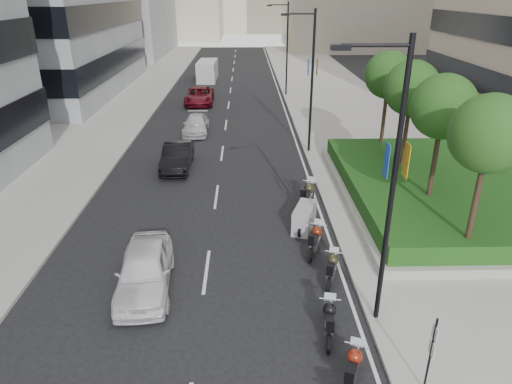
{
  "coord_description": "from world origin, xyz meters",
  "views": [
    {
      "loc": [
        0.06,
        -10.96,
        9.98
      ],
      "look_at": [
        0.5,
        7.02,
        2.0
      ],
      "focal_mm": 32.0,
      "sensor_mm": 36.0,
      "label": 1
    }
  ],
  "objects_px": {
    "car_d": "(199,96)",
    "delivery_van": "(207,72)",
    "lamp_post_1": "(310,76)",
    "motorcycle_3": "(332,268)",
    "car_a": "(145,270)",
    "parking_sign": "(431,351)",
    "motorcycle_2": "(329,320)",
    "motorcycle_1": "(352,369)",
    "motorcycle_4": "(315,240)",
    "lamp_post_2": "(286,45)",
    "car_b": "(177,156)",
    "motorcycle_6": "(308,196)",
    "lamp_post_0": "(389,178)",
    "motorcycle_5": "(304,218)",
    "car_c": "(196,124)"
  },
  "relations": [
    {
      "from": "motorcycle_1",
      "to": "car_b",
      "type": "height_order",
      "value": "car_b"
    },
    {
      "from": "lamp_post_2",
      "to": "delivery_van",
      "type": "bearing_deg",
      "value": 134.58
    },
    {
      "from": "motorcycle_5",
      "to": "car_d",
      "type": "distance_m",
      "value": 26.16
    },
    {
      "from": "motorcycle_4",
      "to": "motorcycle_2",
      "type": "bearing_deg",
      "value": -161.89
    },
    {
      "from": "parking_sign",
      "to": "car_b",
      "type": "distance_m",
      "value": 19.43
    },
    {
      "from": "car_b",
      "to": "car_d",
      "type": "xyz_separation_m",
      "value": [
        -0.19,
        17.25,
        0.01
      ]
    },
    {
      "from": "motorcycle_3",
      "to": "car_a",
      "type": "xyz_separation_m",
      "value": [
        -6.82,
        -0.32,
        0.27
      ]
    },
    {
      "from": "motorcycle_6",
      "to": "motorcycle_4",
      "type": "bearing_deg",
      "value": -161.12
    },
    {
      "from": "motorcycle_1",
      "to": "motorcycle_4",
      "type": "distance_m",
      "value": 6.96
    },
    {
      "from": "motorcycle_4",
      "to": "car_a",
      "type": "xyz_separation_m",
      "value": [
        -6.5,
        -2.36,
        0.22
      ]
    },
    {
      "from": "motorcycle_4",
      "to": "car_c",
      "type": "height_order",
      "value": "car_c"
    },
    {
      "from": "parking_sign",
      "to": "car_d",
      "type": "bearing_deg",
      "value": 104.72
    },
    {
      "from": "motorcycle_2",
      "to": "motorcycle_6",
      "type": "distance_m",
      "value": 9.15
    },
    {
      "from": "motorcycle_1",
      "to": "motorcycle_3",
      "type": "relative_size",
      "value": 1.0
    },
    {
      "from": "motorcycle_1",
      "to": "car_d",
      "type": "relative_size",
      "value": 0.34
    },
    {
      "from": "lamp_post_1",
      "to": "delivery_van",
      "type": "xyz_separation_m",
      "value": [
        -8.54,
        26.67,
        -3.99
      ]
    },
    {
      "from": "lamp_post_2",
      "to": "motorcycle_2",
      "type": "distance_m",
      "value": 35.96
    },
    {
      "from": "parking_sign",
      "to": "motorcycle_2",
      "type": "distance_m",
      "value": 3.34
    },
    {
      "from": "motorcycle_5",
      "to": "car_b",
      "type": "bearing_deg",
      "value": 59.38
    },
    {
      "from": "lamp_post_0",
      "to": "motorcycle_2",
      "type": "relative_size",
      "value": 4.42
    },
    {
      "from": "car_b",
      "to": "motorcycle_6",
      "type": "bearing_deg",
      "value": -38.98
    },
    {
      "from": "lamp_post_1",
      "to": "motorcycle_3",
      "type": "xyz_separation_m",
      "value": [
        -0.92,
        -14.72,
        -4.54
      ]
    },
    {
      "from": "motorcycle_2",
      "to": "car_a",
      "type": "relative_size",
      "value": 0.44
    },
    {
      "from": "lamp_post_2",
      "to": "motorcycle_2",
      "type": "height_order",
      "value": "lamp_post_2"
    },
    {
      "from": "motorcycle_3",
      "to": "motorcycle_5",
      "type": "xyz_separation_m",
      "value": [
        -0.54,
        4.02,
        0.04
      ]
    },
    {
      "from": "motorcycle_2",
      "to": "car_b",
      "type": "height_order",
      "value": "car_b"
    },
    {
      "from": "lamp_post_0",
      "to": "delivery_van",
      "type": "xyz_separation_m",
      "value": [
        -8.54,
        43.67,
        -3.99
      ]
    },
    {
      "from": "motorcycle_3",
      "to": "delivery_van",
      "type": "relative_size",
      "value": 0.35
    },
    {
      "from": "motorcycle_5",
      "to": "delivery_van",
      "type": "relative_size",
      "value": 0.36
    },
    {
      "from": "motorcycle_2",
      "to": "car_a",
      "type": "distance_m",
      "value": 6.75
    },
    {
      "from": "car_a",
      "to": "motorcycle_3",
      "type": "bearing_deg",
      "value": -2.04
    },
    {
      "from": "lamp_post_1",
      "to": "motorcycle_1",
      "type": "xyz_separation_m",
      "value": [
        -1.23,
        -19.64,
        -4.53
      ]
    },
    {
      "from": "lamp_post_2",
      "to": "car_d",
      "type": "distance_m",
      "value": 10.06
    },
    {
      "from": "lamp_post_0",
      "to": "car_b",
      "type": "height_order",
      "value": "lamp_post_0"
    },
    {
      "from": "car_c",
      "to": "motorcycle_3",
      "type": "bearing_deg",
      "value": -71.09
    },
    {
      "from": "lamp_post_0",
      "to": "car_a",
      "type": "bearing_deg",
      "value": 165.82
    },
    {
      "from": "motorcycle_5",
      "to": "motorcycle_6",
      "type": "bearing_deg",
      "value": 7.97
    },
    {
      "from": "motorcycle_2",
      "to": "car_c",
      "type": "height_order",
      "value": "car_c"
    },
    {
      "from": "car_a",
      "to": "delivery_van",
      "type": "height_order",
      "value": "delivery_van"
    },
    {
      "from": "parking_sign",
      "to": "car_c",
      "type": "xyz_separation_m",
      "value": [
        -8.47,
        24.85,
        -0.81
      ]
    },
    {
      "from": "car_d",
      "to": "delivery_van",
      "type": "distance_m",
      "value": 12.15
    },
    {
      "from": "motorcycle_4",
      "to": "motorcycle_5",
      "type": "distance_m",
      "value": 2.0
    },
    {
      "from": "parking_sign",
      "to": "car_a",
      "type": "distance_m",
      "value": 9.78
    },
    {
      "from": "car_d",
      "to": "parking_sign",
      "type": "bearing_deg",
      "value": -76.1
    },
    {
      "from": "motorcycle_6",
      "to": "car_c",
      "type": "height_order",
      "value": "car_c"
    },
    {
      "from": "lamp_post_2",
      "to": "motorcycle_4",
      "type": "bearing_deg",
      "value": -92.32
    },
    {
      "from": "lamp_post_1",
      "to": "car_c",
      "type": "xyz_separation_m",
      "value": [
        -7.82,
        4.85,
        -4.42
      ]
    },
    {
      "from": "lamp_post_1",
      "to": "motorcycle_6",
      "type": "bearing_deg",
      "value": -96.9
    },
    {
      "from": "motorcycle_2",
      "to": "car_b",
      "type": "distance_m",
      "value": 16.34
    },
    {
      "from": "motorcycle_1",
      "to": "motorcycle_2",
      "type": "height_order",
      "value": "motorcycle_2"
    }
  ]
}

